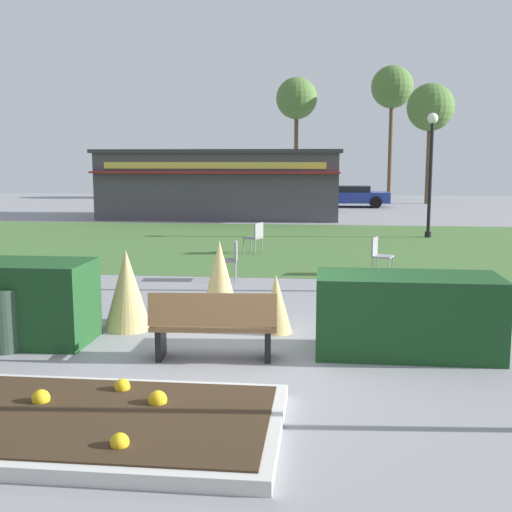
{
  "coord_description": "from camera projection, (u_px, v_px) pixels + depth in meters",
  "views": [
    {
      "loc": [
        0.92,
        -8.43,
        2.69
      ],
      "look_at": [
        -0.21,
        2.13,
        1.06
      ],
      "focal_mm": 44.58,
      "sensor_mm": 36.0,
      "label": 1
    }
  ],
  "objects": [
    {
      "name": "parked_car_west_slot",
      "position": [
        259.0,
        195.0,
        36.46
      ],
      "size": [
        4.24,
        2.14,
        1.2
      ],
      "color": "black",
      "rests_on": "ground_plane"
    },
    {
      "name": "trash_bin",
      "position": [
        5.0,
        319.0,
        8.96
      ],
      "size": [
        0.52,
        0.52,
        0.9
      ],
      "primitive_type": "cylinder",
      "color": "#2D4233",
      "rests_on": "ground_plane"
    },
    {
      "name": "flower_bed",
      "position": [
        106.0,
        422.0,
        6.35
      ],
      "size": [
        3.51,
        2.22,
        0.29
      ],
      "color": "beige",
      "rests_on": "ground_plane"
    },
    {
      "name": "tree_left_bg",
      "position": [
        297.0,
        99.0,
        43.14
      ],
      "size": [
        2.8,
        2.8,
        8.17
      ],
      "color": "brown",
      "rests_on": "ground_plane"
    },
    {
      "name": "hedge_left",
      "position": [
        12.0,
        302.0,
        9.38
      ],
      "size": [
        2.32,
        1.1,
        1.21
      ],
      "primitive_type": "cube",
      "color": "#19421E",
      "rests_on": "ground_plane"
    },
    {
      "name": "park_bench",
      "position": [
        214.0,
        325.0,
        8.52
      ],
      "size": [
        1.73,
        0.65,
        0.95
      ],
      "color": "olive",
      "rests_on": "ground_plane"
    },
    {
      "name": "cafe_chair_west",
      "position": [
        231.0,
        257.0,
        14.12
      ],
      "size": [
        0.47,
        0.47,
        0.89
      ],
      "color": "gray",
      "rests_on": "ground_plane"
    },
    {
      "name": "tree_center_bg",
      "position": [
        430.0,
        108.0,
        37.68
      ],
      "size": [
        2.8,
        2.8,
        7.12
      ],
      "color": "brown",
      "rests_on": "ground_plane"
    },
    {
      "name": "ground_plane",
      "position": [
        255.0,
        355.0,
        8.79
      ],
      "size": [
        80.0,
        80.0,
        0.0
      ],
      "primitive_type": "plane",
      "color": "gray"
    },
    {
      "name": "ornamental_grass_behind_right",
      "position": [
        220.0,
        281.0,
        10.48
      ],
      "size": [
        0.7,
        0.7,
        1.37
      ],
      "primitive_type": "cone",
      "color": "tan",
      "rests_on": "ground_plane"
    },
    {
      "name": "tree_right_bg",
      "position": [
        392.0,
        88.0,
        42.28
      ],
      "size": [
        2.8,
        2.8,
        8.84
      ],
      "color": "brown",
      "rests_on": "ground_plane"
    },
    {
      "name": "parked_car_center_slot",
      "position": [
        351.0,
        195.0,
        35.91
      ],
      "size": [
        4.21,
        2.07,
        1.2
      ],
      "color": "navy",
      "rests_on": "ground_plane"
    },
    {
      "name": "hedge_right",
      "position": [
        407.0,
        315.0,
        8.79
      ],
      "size": [
        2.5,
        1.1,
        1.11
      ],
      "primitive_type": "cube",
      "color": "#19421E",
      "rests_on": "ground_plane"
    },
    {
      "name": "cafe_chair_center",
      "position": [
        256.0,
        235.0,
        18.17
      ],
      "size": [
        0.59,
        0.59,
        0.89
      ],
      "color": "gray",
      "rests_on": "ground_plane"
    },
    {
      "name": "lawn_patch",
      "position": [
        295.0,
        244.0,
        20.34
      ],
      "size": [
        36.0,
        12.0,
        0.01
      ],
      "primitive_type": "cube",
      "color": "#446B33",
      "rests_on": "ground_plane"
    },
    {
      "name": "ornamental_grass_behind_center",
      "position": [
        276.0,
        303.0,
        9.9
      ],
      "size": [
        0.51,
        0.51,
        0.92
      ],
      "primitive_type": "cone",
      "color": "tan",
      "rests_on": "ground_plane"
    },
    {
      "name": "food_kiosk",
      "position": [
        221.0,
        184.0,
        29.4
      ],
      "size": [
        11.02,
        4.82,
        3.1
      ],
      "color": "#47424C",
      "rests_on": "ground_plane"
    },
    {
      "name": "ornamental_grass_behind_left",
      "position": [
        127.0,
        290.0,
        10.06
      ],
      "size": [
        0.74,
        0.74,
        1.28
      ],
      "primitive_type": "cone",
      "color": "tan",
      "rests_on": "ground_plane"
    },
    {
      "name": "cafe_chair_east",
      "position": [
        379.0,
        253.0,
        14.76
      ],
      "size": [
        0.56,
        0.56,
        0.89
      ],
      "color": "gray",
      "rests_on": "ground_plane"
    },
    {
      "name": "lamppost_far",
      "position": [
        431.0,
        160.0,
        21.62
      ],
      "size": [
        0.36,
        0.36,
        4.23
      ],
      "color": "black",
      "rests_on": "ground_plane"
    }
  ]
}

